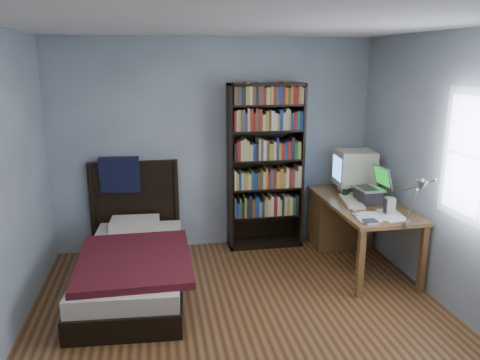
{
  "coord_description": "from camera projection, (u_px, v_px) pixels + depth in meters",
  "views": [
    {
      "loc": [
        -0.7,
        -3.38,
        2.23
      ],
      "look_at": [
        0.1,
        0.98,
        1.1
      ],
      "focal_mm": 35.0,
      "sensor_mm": 36.0,
      "label": 1
    }
  ],
  "objects": [
    {
      "name": "bed",
      "position": [
        134.0,
        261.0,
        4.74
      ],
      "size": [
        1.1,
        2.09,
        1.16
      ],
      "color": "black",
      "rests_on": "floor"
    },
    {
      "name": "keyboard",
      "position": [
        352.0,
        202.0,
        5.07
      ],
      "size": [
        0.27,
        0.5,
        0.05
      ],
      "primitive_type": "cube",
      "rotation": [
        0.0,
        0.07,
        -0.18
      ],
      "color": "beige",
      "rests_on": "desk"
    },
    {
      "name": "mouse",
      "position": [
        353.0,
        194.0,
        5.35
      ],
      "size": [
        0.06,
        0.11,
        0.04
      ],
      "primitive_type": "ellipsoid",
      "color": "silver",
      "rests_on": "desk"
    },
    {
      "name": "speaker",
      "position": [
        390.0,
        206.0,
        4.68
      ],
      "size": [
        0.09,
        0.09,
        0.18
      ],
      "primitive_type": "cube",
      "rotation": [
        0.0,
        0.0,
        -0.05
      ],
      "color": "gray",
      "rests_on": "desk"
    },
    {
      "name": "desk_lamp",
      "position": [
        419.0,
        190.0,
        3.94
      ],
      "size": [
        0.21,
        0.46,
        0.55
      ],
      "color": "#99999E",
      "rests_on": "desk"
    },
    {
      "name": "desk",
      "position": [
        345.0,
        217.0,
        5.6
      ],
      "size": [
        0.75,
        1.55,
        0.73
      ],
      "color": "brown",
      "rests_on": "floor"
    },
    {
      "name": "phone_grey",
      "position": [
        355.0,
        215.0,
        4.66
      ],
      "size": [
        0.05,
        0.09,
        0.02
      ],
      "primitive_type": "cube",
      "rotation": [
        0.0,
        0.0,
        0.2
      ],
      "color": "gray",
      "rests_on": "desk"
    },
    {
      "name": "bookshelf",
      "position": [
        265.0,
        167.0,
        5.59
      ],
      "size": [
        0.89,
        0.3,
        1.98
      ],
      "color": "black",
      "rests_on": "floor"
    },
    {
      "name": "crt_monitor",
      "position": [
        354.0,
        168.0,
        5.47
      ],
      "size": [
        0.46,
        0.42,
        0.5
      ],
      "color": "beige",
      "rests_on": "desk"
    },
    {
      "name": "laptop",
      "position": [
        370.0,
        193.0,
        5.06
      ],
      "size": [
        0.34,
        0.34,
        0.4
      ],
      "color": "#2D2D30",
      "rests_on": "desk"
    },
    {
      "name": "external_drive",
      "position": [
        371.0,
        222.0,
        4.44
      ],
      "size": [
        0.12,
        0.12,
        0.03
      ],
      "primitive_type": "cube",
      "rotation": [
        0.0,
        0.0,
        0.01
      ],
      "color": "gray",
      "rests_on": "desk"
    },
    {
      "name": "phone_silver",
      "position": [
        354.0,
        211.0,
        4.79
      ],
      "size": [
        0.05,
        0.09,
        0.02
      ],
      "primitive_type": "cube",
      "rotation": [
        0.0,
        0.0,
        0.02
      ],
      "color": "silver",
      "rests_on": "desk"
    },
    {
      "name": "soda_can",
      "position": [
        345.0,
        193.0,
        5.25
      ],
      "size": [
        0.06,
        0.06,
        0.11
      ],
      "primitive_type": "cylinder",
      "color": "#073315",
      "rests_on": "desk"
    },
    {
      "name": "room",
      "position": [
        253.0,
        192.0,
        3.59
      ],
      "size": [
        4.2,
        4.24,
        2.5
      ],
      "color": "#4F2917",
      "rests_on": "ground"
    }
  ]
}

